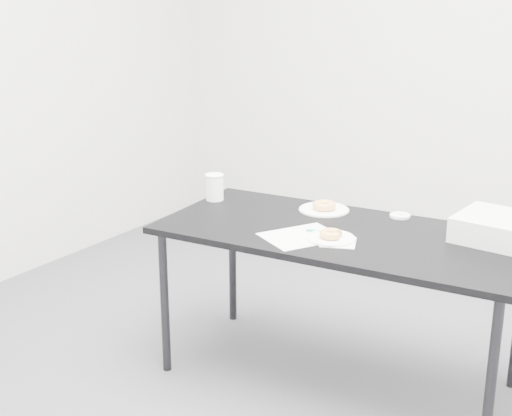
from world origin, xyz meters
The scene contains 14 objects.
floor centered at (0.00, 0.00, 0.00)m, with size 4.00×4.00×0.00m, color #49494E.
wall_back centered at (0.00, 2.00, 1.35)m, with size 4.00×0.02×2.70m, color silver.
table centered at (0.18, 0.18, 0.65)m, with size 1.58×0.83×0.70m.
scorecard centered at (0.08, 0.03, 0.70)m, with size 0.24×0.30×0.00m, color white.
logo_patch centered at (0.15, 0.13, 0.70)m, with size 0.05×0.05×0.00m, color green.
pen centered at (0.13, 0.11, 0.71)m, with size 0.01×0.01×0.14m, color #0D9368.
napkin centered at (0.24, 0.05, 0.70)m, with size 0.14×0.14×0.00m, color white.
plate_near centered at (0.20, 0.06, 0.70)m, with size 0.20×0.20×0.01m, color white.
donut_near centered at (0.20, 0.06, 0.72)m, with size 0.09×0.09×0.03m, color gold.
plate_far centered at (-0.01, 0.40, 0.70)m, with size 0.23×0.23×0.01m, color white.
donut_far centered at (-0.01, 0.40, 0.72)m, with size 0.11×0.11×0.04m, color gold.
coffee_cup centered at (-0.54, 0.27, 0.76)m, with size 0.08×0.08×0.13m, color white.
cup_lid centered at (0.32, 0.50, 0.70)m, with size 0.09×0.09×0.01m, color white.
bakery_box centered at (0.76, 0.43, 0.75)m, with size 0.31×0.31×0.10m, color silver.
Camera 1 is at (1.42, -2.40, 1.67)m, focal length 50.00 mm.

